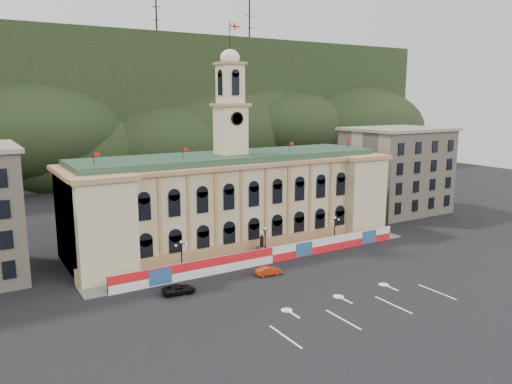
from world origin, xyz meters
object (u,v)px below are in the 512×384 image
lamp_center (265,240)px  red_sedan (268,271)px  black_suv (179,289)px  statue (262,250)px

lamp_center → red_sedan: size_ratio=1.32×
red_sedan → black_suv: size_ratio=0.85×
statue → red_sedan: 7.97m
statue → lamp_center: bearing=-90.0°
statue → black_suv: 18.47m
statue → lamp_center: (0.00, -1.00, 1.89)m
black_suv → lamp_center: bearing=-61.9°
red_sedan → lamp_center: bearing=-21.8°
lamp_center → red_sedan: bearing=-118.5°
statue → black_suv: statue is taller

